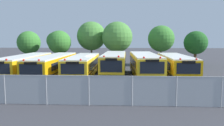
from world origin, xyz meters
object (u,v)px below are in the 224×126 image
object	(u,v)px
school_bus_1	(54,65)
tree_3	(118,37)
tree_0	(30,43)
tree_5	(195,43)
school_bus_0	(25,65)
tree_1	(58,42)
school_bus_3	(114,64)
school_bus_5	(175,66)
tree_2	(91,36)
school_bus_4	(144,65)
school_bus_2	(83,66)
tree_4	(161,39)

from	to	relation	value
school_bus_1	tree_3	distance (m)	12.54
tree_0	tree_5	world-z (taller)	tree_0
school_bus_0	tree_1	distance (m)	10.55
school_bus_3	school_bus_5	bearing A→B (deg)	179.61
school_bus_0	tree_1	size ratio (longest dim) A/B	2.05
school_bus_3	tree_0	xyz separation A→B (m)	(-14.44, 11.27, 2.14)
school_bus_1	tree_2	xyz separation A→B (m)	(2.33, 12.35, 3.41)
school_bus_4	school_bus_5	distance (m)	3.35
school_bus_5	tree_5	xyz separation A→B (m)	(5.86, 11.63, 2.27)
school_bus_2	school_bus_4	bearing A→B (deg)	-179.62
school_bus_2	school_bus_3	xyz separation A→B (m)	(3.44, 0.41, 0.13)
school_bus_2	school_bus_4	size ratio (longest dim) A/B	0.98
school_bus_3	tree_2	xyz separation A→B (m)	(-4.38, 11.95, 3.29)
school_bus_1	school_bus_4	distance (m)	10.00
school_bus_0	tree_5	bearing A→B (deg)	-154.01
school_bus_2	tree_2	size ratio (longest dim) A/B	1.46
tree_5	school_bus_1	bearing A→B (deg)	-148.30
school_bus_1	tree_5	bearing A→B (deg)	-147.61
school_bus_0	tree_4	distance (m)	20.78
tree_1	tree_3	bearing A→B (deg)	-2.65
tree_5	school_bus_2	bearing A→B (deg)	-143.31
school_bus_1	tree_5	size ratio (longest dim) A/B	2.13
tree_4	tree_5	bearing A→B (deg)	1.11
tree_5	school_bus_5	bearing A→B (deg)	-116.76
tree_0	tree_2	xyz separation A→B (m)	(10.06, 0.68, 1.15)
tree_0	tree_3	xyz separation A→B (m)	(14.59, -1.68, 0.95)
tree_1	tree_4	xyz separation A→B (m)	(16.33, 1.33, 0.47)
school_bus_2	tree_5	bearing A→B (deg)	-143.80
school_bus_1	school_bus_2	bearing A→B (deg)	-179.46
school_bus_0	tree_5	world-z (taller)	tree_5
school_bus_5	tree_2	distance (m)	16.72
school_bus_0	school_bus_5	bearing A→B (deg)	178.70
tree_0	tree_4	world-z (taller)	tree_4
school_bus_0	school_bus_1	size ratio (longest dim) A/B	0.97
school_bus_1	school_bus_3	bearing A→B (deg)	-175.90
school_bus_1	tree_1	world-z (taller)	tree_1
school_bus_2	tree_0	size ratio (longest dim) A/B	1.88
school_bus_1	tree_3	xyz separation A→B (m)	(6.87, 9.99, 3.20)
school_bus_1	tree_1	distance (m)	11.01
school_bus_4	tree_3	size ratio (longest dim) A/B	1.53
tree_1	tree_3	distance (m)	9.47
school_bus_2	school_bus_0	bearing A→B (deg)	-2.23
tree_0	tree_5	xyz separation A→B (m)	(26.93, 0.19, 0.04)
tree_0	tree_3	size ratio (longest dim) A/B	0.80
school_bus_5	tree_5	bearing A→B (deg)	-116.21
school_bus_0	tree_0	bearing A→B (deg)	-70.20
school_bus_4	tree_4	world-z (taller)	tree_4
school_bus_0	school_bus_4	distance (m)	13.26
school_bus_3	tree_0	size ratio (longest dim) A/B	1.82
school_bus_0	tree_2	distance (m)	13.81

